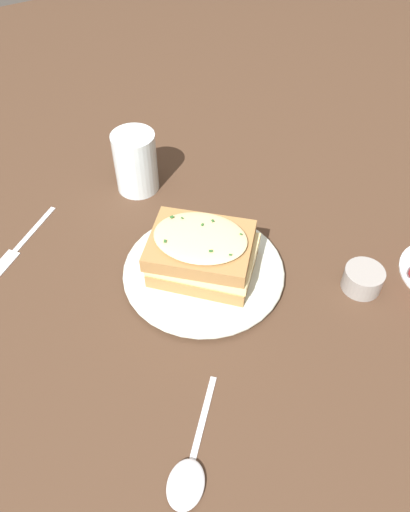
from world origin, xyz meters
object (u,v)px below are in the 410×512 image
object	(u,v)px
dinner_plate	(205,273)
sandwich	(203,254)
fork	(14,251)
condiment_pot	(363,279)
water_glass	(136,162)
spoon	(188,476)

from	to	relation	value
dinner_plate	sandwich	size ratio (longest dim) A/B	1.30
fork	condiment_pot	distance (m)	0.55
water_glass	fork	size ratio (longest dim) A/B	0.73
sandwich	dinner_plate	bearing A→B (deg)	165.12
condiment_pot	fork	bearing A→B (deg)	-37.85
condiment_pot	dinner_plate	bearing A→B (deg)	-35.03
water_glass	spoon	size ratio (longest dim) A/B	0.80
dinner_plate	water_glass	bearing A→B (deg)	-90.90
spoon	dinner_plate	bearing A→B (deg)	-80.03
dinner_plate	condiment_pot	bearing A→B (deg)	144.97
fork	spoon	size ratio (longest dim) A/B	1.09
fork	spoon	world-z (taller)	spoon
spoon	water_glass	bearing A→B (deg)	-65.05
water_glass	spoon	distance (m)	0.53
dinner_plate	sandwich	distance (m)	0.04
spoon	sandwich	bearing A→B (deg)	-79.59
sandwich	condiment_pot	bearing A→B (deg)	145.17
dinner_plate	spoon	distance (m)	0.30
dinner_plate	sandwich	xyz separation A→B (m)	(0.00, -0.00, 0.04)
condiment_pot	spoon	bearing A→B (deg)	17.22
dinner_plate	fork	distance (m)	0.31
sandwich	fork	size ratio (longest dim) A/B	1.25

